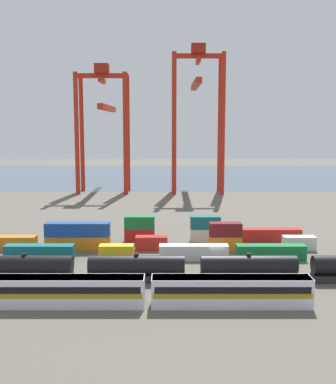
# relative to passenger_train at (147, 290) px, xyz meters

# --- Properties ---
(ground_plane) EXTENTS (420.00, 420.00, 0.00)m
(ground_plane) POSITION_rel_passenger_train_xyz_m (11.07, 61.58, -2.14)
(ground_plane) COLOR #5B564C
(harbour_water) EXTENTS (400.00, 110.00, 0.01)m
(harbour_water) POSITION_rel_passenger_train_xyz_m (11.07, 162.55, -2.14)
(harbour_water) COLOR #475B6B
(harbour_water) RESTS_ON ground_plane
(passenger_train) EXTENTS (42.43, 3.14, 3.90)m
(passenger_train) POSITION_rel_passenger_train_xyz_m (0.00, 0.00, 0.00)
(passenger_train) COLOR silver
(passenger_train) RESTS_ON ground_plane
(freight_tank_row) EXTENTS (65.04, 2.87, 4.33)m
(freight_tank_row) POSITION_rel_passenger_train_xyz_m (6.30, 9.98, -0.10)
(freight_tank_row) COLOR #232326
(freight_tank_row) RESTS_ON ground_plane
(shipping_container_0) EXTENTS (12.10, 2.44, 2.60)m
(shipping_container_0) POSITION_rel_passenger_train_xyz_m (-19.96, 21.94, -0.84)
(shipping_container_0) COLOR #146066
(shipping_container_0) RESTS_ON ground_plane
(shipping_container_1) EXTENTS (6.04, 2.44, 2.60)m
(shipping_container_1) POSITION_rel_passenger_train_xyz_m (-6.43, 21.94, -0.84)
(shipping_container_1) COLOR gold
(shipping_container_1) RESTS_ON ground_plane
(shipping_container_2) EXTENTS (12.10, 2.44, 2.60)m
(shipping_container_2) POSITION_rel_passenger_train_xyz_m (7.10, 21.94, -0.84)
(shipping_container_2) COLOR silver
(shipping_container_2) RESTS_ON ground_plane
(shipping_container_3) EXTENTS (12.10, 2.44, 2.60)m
(shipping_container_3) POSITION_rel_passenger_train_xyz_m (20.63, 21.94, -0.84)
(shipping_container_3) COLOR #197538
(shipping_container_3) RESTS_ON ground_plane
(shipping_container_4) EXTENTS (12.10, 2.44, 2.60)m
(shipping_container_4) POSITION_rel_passenger_train_xyz_m (-28.41, 28.56, -0.84)
(shipping_container_4) COLOR orange
(shipping_container_4) RESTS_ON ground_plane
(shipping_container_5) EXTENTS (12.10, 2.44, 2.60)m
(shipping_container_5) POSITION_rel_passenger_train_xyz_m (-14.46, 28.56, -0.84)
(shipping_container_5) COLOR orange
(shipping_container_5) RESTS_ON ground_plane
(shipping_container_6) EXTENTS (12.10, 2.44, 2.60)m
(shipping_container_6) POSITION_rel_passenger_train_xyz_m (-14.46, 28.56, 1.76)
(shipping_container_6) COLOR #1C4299
(shipping_container_6) RESTS_ON shipping_container_5
(shipping_container_7) EXTENTS (6.04, 2.44, 2.60)m
(shipping_container_7) POSITION_rel_passenger_train_xyz_m (-0.51, 28.56, -0.84)
(shipping_container_7) COLOR #AD211C
(shipping_container_7) RESTS_ON ground_plane
(shipping_container_8) EXTENTS (6.04, 2.44, 2.60)m
(shipping_container_8) POSITION_rel_passenger_train_xyz_m (13.43, 28.56, -0.84)
(shipping_container_8) COLOR orange
(shipping_container_8) RESTS_ON ground_plane
(shipping_container_9) EXTENTS (6.04, 2.44, 2.60)m
(shipping_container_9) POSITION_rel_passenger_train_xyz_m (13.43, 28.56, 1.76)
(shipping_container_9) COLOR maroon
(shipping_container_9) RESTS_ON shipping_container_8
(shipping_container_10) EXTENTS (6.04, 2.44, 2.60)m
(shipping_container_10) POSITION_rel_passenger_train_xyz_m (27.38, 28.56, -0.84)
(shipping_container_10) COLOR silver
(shipping_container_10) RESTS_ON ground_plane
(shipping_container_11) EXTENTS (6.04, 2.44, 2.60)m
(shipping_container_11) POSITION_rel_passenger_train_xyz_m (-16.48, 35.18, -0.84)
(shipping_container_11) COLOR maroon
(shipping_container_11) RESTS_ON ground_plane
(shipping_container_12) EXTENTS (6.04, 2.44, 2.60)m
(shipping_container_12) POSITION_rel_passenger_train_xyz_m (-3.16, 35.18, -0.84)
(shipping_container_12) COLOR #AD211C
(shipping_container_12) RESTS_ON ground_plane
(shipping_container_13) EXTENTS (6.04, 2.44, 2.60)m
(shipping_container_13) POSITION_rel_passenger_train_xyz_m (-3.16, 35.18, 1.76)
(shipping_container_13) COLOR #197538
(shipping_container_13) RESTS_ON shipping_container_12
(shipping_container_14) EXTENTS (6.04, 2.44, 2.60)m
(shipping_container_14) POSITION_rel_passenger_train_xyz_m (10.16, 35.18, -0.84)
(shipping_container_14) COLOR silver
(shipping_container_14) RESTS_ON ground_plane
(shipping_container_15) EXTENTS (6.04, 2.44, 2.60)m
(shipping_container_15) POSITION_rel_passenger_train_xyz_m (10.16, 35.18, 1.76)
(shipping_container_15) COLOR #146066
(shipping_container_15) RESTS_ON shipping_container_14
(shipping_container_16) EXTENTS (12.10, 2.44, 2.60)m
(shipping_container_16) POSITION_rel_passenger_train_xyz_m (23.48, 35.18, -0.84)
(shipping_container_16) COLOR #AD211C
(shipping_container_16) RESTS_ON ground_plane
(gantry_crane_west) EXTENTS (17.93, 39.77, 44.03)m
(gantry_crane_west) POSITION_rel_passenger_train_xyz_m (-19.89, 110.50, 24.30)
(gantry_crane_west) COLOR red
(gantry_crane_west) RESTS_ON ground_plane
(gantry_crane_central) EXTENTS (17.92, 36.59, 50.56)m
(gantry_crane_central) POSITION_rel_passenger_train_xyz_m (12.83, 109.78, 28.66)
(gantry_crane_central) COLOR red
(gantry_crane_central) RESTS_ON ground_plane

